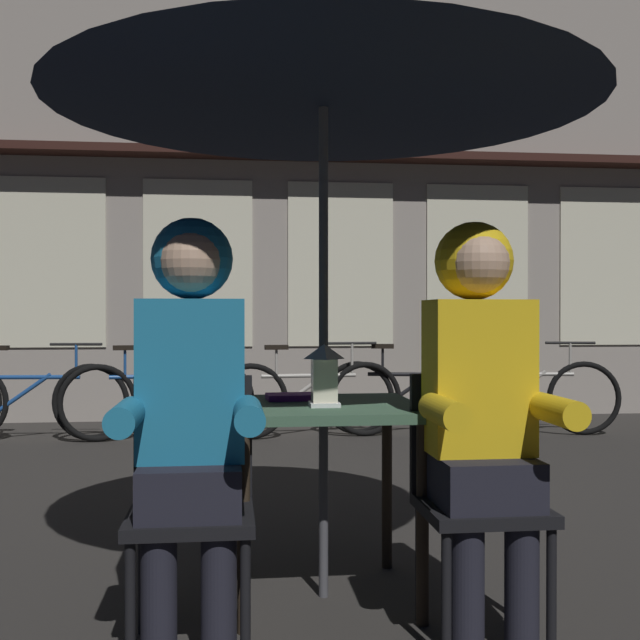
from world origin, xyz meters
TOP-DOWN VIEW (x-y plane):
  - ground_plane at (0.00, 0.00)m, footprint 60.00×60.00m
  - cafe_table at (0.00, 0.00)m, footprint 0.72×0.72m
  - patio_umbrella at (0.00, 0.00)m, footprint 2.10×2.10m
  - lantern at (-0.01, -0.09)m, footprint 0.11×0.11m
  - chair_left at (-0.48, -0.37)m, footprint 0.40×0.40m
  - chair_right at (0.48, -0.37)m, footprint 0.40×0.40m
  - person_left_hooded at (-0.48, -0.43)m, footprint 0.45×0.56m
  - person_right_hooded at (0.48, -0.43)m, footprint 0.45×0.56m
  - shopfront_building at (0.06, 5.40)m, footprint 10.00×0.93m
  - bicycle_second at (-2.05, 3.93)m, footprint 1.68×0.19m
  - bicycle_third at (-0.97, 3.91)m, footprint 1.66×0.34m
  - bicycle_fourth at (0.33, 3.83)m, footprint 1.68×0.18m
  - bicycle_fifth at (1.28, 3.86)m, footprint 1.65×0.39m
  - bicycle_furthest at (2.29, 3.79)m, footprint 1.67×0.32m
  - book at (-0.11, 0.14)m, footprint 0.21×0.15m
  - potted_plant at (2.01, 4.23)m, footprint 0.60×0.60m

SIDE VIEW (x-z plane):
  - ground_plane at x=0.00m, z-range 0.00..0.00m
  - bicycle_second at x=-2.05m, z-range -0.07..0.77m
  - bicycle_third at x=-0.97m, z-range -0.07..0.77m
  - bicycle_fourth at x=0.33m, z-range -0.07..0.77m
  - bicycle_fifth at x=1.28m, z-range -0.07..0.77m
  - bicycle_furthest at x=2.29m, z-range -0.07..0.77m
  - chair_left at x=-0.48m, z-range 0.05..0.92m
  - chair_right at x=0.48m, z-range 0.05..0.92m
  - potted_plant at x=2.01m, z-range 0.08..1.00m
  - cafe_table at x=0.00m, z-range 0.27..1.01m
  - book at x=-0.11m, z-range 0.74..0.76m
  - person_left_hooded at x=-0.48m, z-range 0.15..1.55m
  - person_right_hooded at x=0.48m, z-range 0.15..1.55m
  - lantern at x=-0.01m, z-range 0.75..0.98m
  - patio_umbrella at x=0.00m, z-range 0.90..3.21m
  - shopfront_building at x=0.06m, z-range -0.01..6.19m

